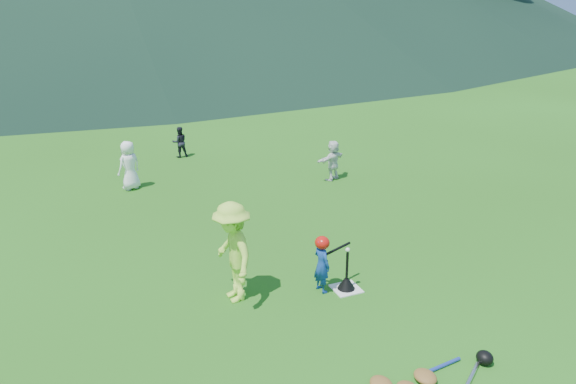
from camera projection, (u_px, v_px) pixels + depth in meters
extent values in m
plane|color=#245613|center=(346.00, 289.00, 9.45)|extent=(120.00, 120.00, 0.00)
cube|color=silver|center=(346.00, 289.00, 9.44)|extent=(0.45, 0.45, 0.02)
sphere|color=white|center=(348.00, 250.00, 9.19)|extent=(0.08, 0.08, 0.08)
imported|color=navy|center=(322.00, 265.00, 9.24)|extent=(0.30, 0.39, 0.97)
imported|color=#B6ED45|center=(233.00, 252.00, 8.88)|extent=(0.67, 1.11, 1.68)
imported|color=white|center=(129.00, 165.00, 13.90)|extent=(0.71, 0.62, 1.23)
imported|color=black|center=(180.00, 142.00, 16.57)|extent=(0.45, 0.35, 0.92)
imported|color=silver|center=(333.00, 160.00, 14.61)|extent=(1.02, 0.69, 1.06)
cone|color=black|center=(346.00, 284.00, 9.41)|extent=(0.30, 0.30, 0.18)
cylinder|color=black|center=(347.00, 265.00, 9.29)|extent=(0.04, 0.04, 0.50)
ellipsoid|color=red|center=(322.00, 243.00, 9.10)|extent=(0.24, 0.26, 0.22)
cylinder|color=black|center=(337.00, 249.00, 9.31)|extent=(0.60, 0.26, 0.07)
ellipsoid|color=olive|center=(425.00, 377.00, 7.24)|extent=(0.28, 0.34, 0.13)
ellipsoid|color=olive|center=(381.00, 384.00, 7.11)|extent=(0.28, 0.34, 0.13)
cylinder|color=silver|center=(470.00, 378.00, 7.26)|extent=(0.62, 0.46, 0.06)
cylinder|color=#263FA5|center=(441.00, 366.00, 7.49)|extent=(0.68, 0.13, 0.05)
ellipsoid|color=black|center=(485.00, 358.00, 7.56)|extent=(0.22, 0.24, 0.19)
cube|color=gray|center=(120.00, 60.00, 33.40)|extent=(70.00, 0.03, 1.20)
cube|color=yellow|center=(119.00, 49.00, 33.18)|extent=(70.00, 0.08, 0.08)
cylinder|color=gray|center=(120.00, 60.00, 33.40)|extent=(0.07, 0.07, 1.30)
cylinder|color=gray|center=(557.00, 40.00, 46.27)|extent=(0.07, 0.07, 1.30)
cylinder|color=#382314|center=(58.00, 39.00, 35.33)|extent=(0.56, 0.56, 3.22)
cylinder|color=#382314|center=(132.00, 30.00, 38.28)|extent=(0.56, 0.56, 3.81)
cylinder|color=#382314|center=(195.00, 23.00, 41.24)|extent=(0.56, 0.56, 4.41)
cylinder|color=#382314|center=(271.00, 32.00, 40.62)|extent=(0.56, 0.56, 3.25)
cylinder|color=#382314|center=(321.00, 25.00, 43.57)|extent=(0.56, 0.56, 3.85)
cylinder|color=#382314|center=(365.00, 18.00, 46.53)|extent=(0.56, 0.56, 4.44)
cylinder|color=#382314|center=(434.00, 26.00, 45.91)|extent=(0.56, 0.56, 3.29)
cylinder|color=#382314|center=(469.00, 20.00, 48.86)|extent=(0.56, 0.56, 3.88)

